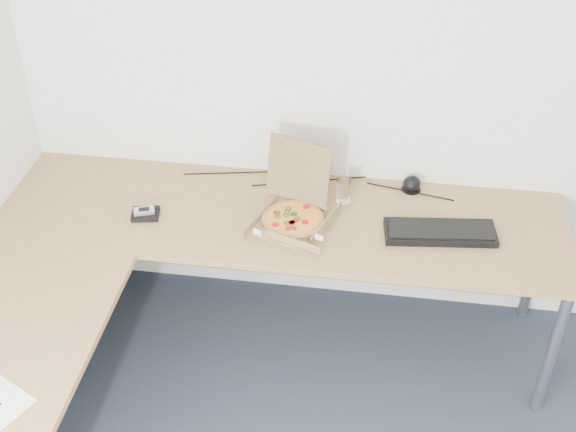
% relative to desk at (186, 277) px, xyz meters
% --- Properties ---
extents(room_shell, '(3.50, 3.50, 2.50)m').
position_rel_desk_xyz_m(room_shell, '(0.82, -0.97, 0.55)').
color(room_shell, silver).
rests_on(room_shell, ground).
extents(desk, '(2.50, 2.20, 0.73)m').
position_rel_desk_xyz_m(desk, '(0.00, 0.00, 0.00)').
color(desk, '#A77B4B').
rests_on(desk, ground).
extents(pizza_box, '(0.30, 0.35, 0.31)m').
position_rel_desk_xyz_m(pizza_box, '(0.39, 0.39, 0.07)').
color(pizza_box, olive).
rests_on(pizza_box, desk).
extents(drinking_glass, '(0.06, 0.06, 0.11)m').
position_rel_desk_xyz_m(drinking_glass, '(0.59, 0.57, 0.09)').
color(drinking_glass, white).
rests_on(drinking_glass, desk).
extents(keyboard, '(0.49, 0.22, 0.03)m').
position_rel_desk_xyz_m(keyboard, '(1.02, 0.38, 0.04)').
color(keyboard, black).
rests_on(keyboard, desk).
extents(wallet, '(0.13, 0.12, 0.02)m').
position_rel_desk_xyz_m(wallet, '(-0.26, 0.34, 0.04)').
color(wallet, black).
rests_on(wallet, desk).
extents(phone, '(0.10, 0.07, 0.02)m').
position_rel_desk_xyz_m(phone, '(-0.27, 0.33, 0.06)').
color(phone, '#B2B5BA').
rests_on(phone, wallet).
extents(dome_speaker, '(0.09, 0.09, 0.08)m').
position_rel_desk_xyz_m(dome_speaker, '(0.89, 0.71, 0.07)').
color(dome_speaker, black).
rests_on(dome_speaker, desk).
extents(cable_bundle, '(0.61, 0.13, 0.01)m').
position_rel_desk_xyz_m(cable_bundle, '(0.43, 0.71, 0.03)').
color(cable_bundle, black).
rests_on(cable_bundle, desk).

